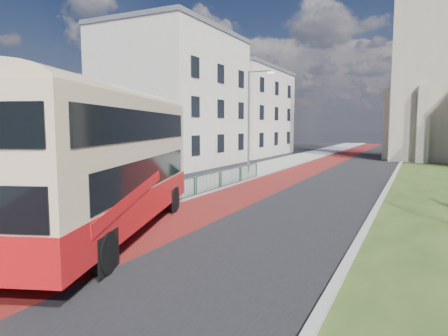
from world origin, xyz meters
The scene contains 11 objects.
ground centered at (0.00, 0.00, 0.00)m, with size 160.00×160.00×0.00m, color black.
road_carriageway centered at (1.50, 20.00, 0.01)m, with size 9.00×120.00×0.01m, color black.
bus_lane centered at (-1.20, 20.00, 0.01)m, with size 3.40×120.00×0.01m, color #591414.
pavement_west centered at (-5.00, 20.00, 0.06)m, with size 4.00×120.00×0.12m, color gray.
kerb_west centered at (-3.00, 20.00, 0.07)m, with size 0.25×120.00×0.13m, color #999993.
kerb_east centered at (6.10, 22.00, 0.07)m, with size 0.25×80.00×0.13m, color #999993.
pedestrian_railing centered at (-2.95, 4.00, 0.55)m, with size 0.07×24.00×1.12m.
street_block_near centered at (-14.00, 22.00, 6.51)m, with size 10.30×14.30×13.00m.
street_block_far centered at (-14.00, 38.00, 5.76)m, with size 10.30×16.30×11.50m.
streetlamp centered at (-4.35, 18.00, 4.59)m, with size 2.13×0.18×8.00m.
bus centered at (-1.80, -0.89, 2.81)m, with size 6.61×12.02×4.93m.
Camera 1 is at (7.74, -11.39, 3.81)m, focal length 32.00 mm.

